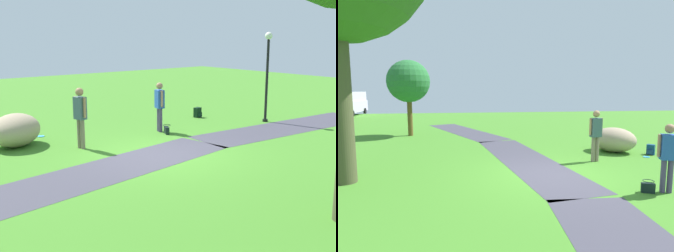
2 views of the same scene
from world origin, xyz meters
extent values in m
plane|color=#417E26|center=(0.00, 0.00, 0.00)|extent=(48.00, 48.00, 0.00)
cube|color=#3F3C49|center=(1.94, 0.33, 0.00)|extent=(8.19, 3.06, 0.01)
cube|color=#3F3C49|center=(9.55, 2.57, 0.00)|extent=(8.06, 4.95, 0.01)
cylinder|color=#494A2E|center=(0.03, 5.72, 2.25)|extent=(0.54, 0.54, 4.50)
cylinder|color=brown|center=(8.29, 5.49, 1.09)|extent=(0.26, 0.26, 2.18)
sphere|color=#296C34|center=(8.29, 5.49, 2.98)|extent=(2.28, 2.28, 2.28)
ellipsoid|color=tan|center=(2.79, -3.54, 0.50)|extent=(2.24, 2.20, 1.00)
cylinder|color=#4A3E64|center=(-1.86, -2.37, 0.42)|extent=(0.13, 0.13, 0.83)
cylinder|color=#4A3E64|center=(-1.90, -2.52, 0.42)|extent=(0.13, 0.13, 0.83)
cube|color=#2753A9|center=(-1.88, -2.44, 1.14)|extent=(0.33, 0.41, 0.62)
cylinder|color=#A27759|center=(-1.82, -2.23, 1.18)|extent=(0.08, 0.08, 0.55)
sphere|color=#A27759|center=(-1.88, -2.44, 1.60)|extent=(0.23, 0.23, 0.23)
cylinder|color=#7C6D5B|center=(1.34, -2.00, 0.44)|extent=(0.13, 0.13, 0.88)
cylinder|color=#7C6D5B|center=(1.37, -2.15, 0.44)|extent=(0.13, 0.13, 0.88)
cube|color=#3F5A60|center=(1.35, -2.07, 1.21)|extent=(0.29, 0.39, 0.66)
cylinder|color=#9D7752|center=(1.32, -1.86, 1.25)|extent=(0.08, 0.08, 0.59)
cylinder|color=#9D7752|center=(1.39, -2.29, 1.25)|extent=(0.08, 0.08, 0.59)
sphere|color=#9D7752|center=(1.35, -2.07, 1.70)|extent=(0.24, 0.24, 0.24)
cube|color=black|center=(-1.84, -1.99, 0.12)|extent=(0.25, 0.34, 0.24)
torus|color=black|center=(-1.84, -1.99, 0.30)|extent=(0.36, 0.36, 0.02)
cube|color=navy|center=(2.08, -4.72, 0.20)|extent=(0.34, 0.34, 0.40)
cube|color=navy|center=(1.99, -4.62, 0.12)|extent=(0.18, 0.18, 0.18)
cylinder|color=#389FCC|center=(1.69, -4.29, 0.01)|extent=(0.25, 0.25, 0.02)
cube|color=silver|center=(22.45, 14.24, 0.85)|extent=(5.69, 2.56, 1.10)
cube|color=silver|center=(22.45, 14.24, 1.85)|extent=(5.41, 2.43, 0.90)
cylinder|color=black|center=(24.19, 15.51, 0.30)|extent=(0.60, 0.17, 0.60)
cylinder|color=black|center=(24.22, 13.02, 0.30)|extent=(0.60, 0.17, 0.60)
cylinder|color=black|center=(20.71, 12.98, 0.30)|extent=(0.60, 0.17, 0.60)
camera|label=1|loc=(7.45, 9.70, 3.40)|focal=47.99mm
camera|label=2|loc=(-8.25, 2.44, 2.54)|focal=31.18mm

